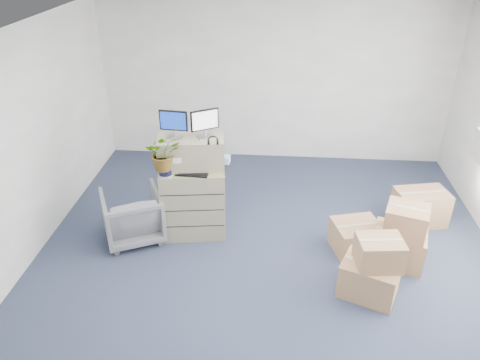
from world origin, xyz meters
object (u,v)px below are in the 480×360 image
at_px(monitor_left, 174,123).
at_px(water_bottle, 201,160).
at_px(potted_plant, 164,157).
at_px(filing_cabinet_lower, 194,202).
at_px(keyboard, 192,173).
at_px(monitor_right, 205,122).
at_px(office_chair, 132,214).

height_order(monitor_left, water_bottle, monitor_left).
distance_m(monitor_left, potted_plant, 0.45).
distance_m(filing_cabinet_lower, keyboard, 0.52).
bearing_deg(keyboard, filing_cabinet_lower, 107.24).
relative_size(monitor_right, potted_plant, 0.66).
height_order(filing_cabinet_lower, keyboard, keyboard).
height_order(monitor_left, monitor_right, monitor_right).
bearing_deg(filing_cabinet_lower, monitor_right, 18.97).
xyz_separation_m(monitor_left, water_bottle, (0.33, 0.02, -0.52)).
relative_size(keyboard, potted_plant, 0.74).
bearing_deg(potted_plant, water_bottle, 30.94).
distance_m(keyboard, water_bottle, 0.24).
relative_size(filing_cabinet_lower, water_bottle, 4.51).
xyz_separation_m(water_bottle, office_chair, (-0.92, -0.27, -0.71)).
bearing_deg(keyboard, potted_plant, -166.56).
height_order(filing_cabinet_lower, office_chair, filing_cabinet_lower).
xyz_separation_m(keyboard, potted_plant, (-0.34, -0.05, 0.25)).
height_order(filing_cabinet_lower, potted_plant, potted_plant).
bearing_deg(water_bottle, filing_cabinet_lower, -149.77).
height_order(keyboard, water_bottle, water_bottle).
relative_size(monitor_right, office_chair, 0.48).
bearing_deg(office_chair, monitor_right, 171.23).
bearing_deg(monitor_left, keyboard, -30.49).
bearing_deg(monitor_right, office_chair, 165.03).
height_order(keyboard, office_chair, keyboard).
bearing_deg(monitor_left, office_chair, -151.37).
bearing_deg(keyboard, monitor_right, 60.59).
distance_m(filing_cabinet_lower, water_bottle, 0.62).
xyz_separation_m(filing_cabinet_lower, monitor_left, (-0.21, 0.05, 1.12)).
xyz_separation_m(filing_cabinet_lower, monitor_right, (0.18, 0.09, 1.12)).
xyz_separation_m(water_bottle, potted_plant, (-0.42, -0.25, 0.15)).
bearing_deg(water_bottle, monitor_left, -176.22).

